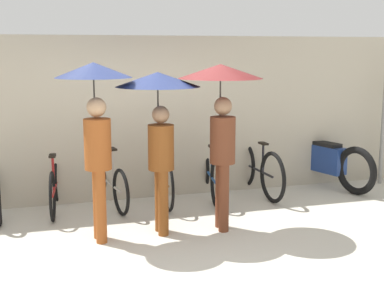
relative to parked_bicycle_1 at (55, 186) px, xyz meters
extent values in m
plane|color=beige|center=(1.17, -1.81, -0.36)|extent=(30.00, 30.00, 0.00)
cube|color=#B2A893|center=(1.17, 0.35, 0.88)|extent=(13.21, 0.12, 2.48)
torus|color=black|center=(0.05, 0.47, -0.02)|extent=(0.12, 0.68, 0.68)
torus|color=black|center=(-0.06, -0.48, -0.02)|extent=(0.12, 0.68, 0.68)
cylinder|color=maroon|center=(0.00, -0.01, -0.02)|extent=(0.14, 0.95, 0.04)
cylinder|color=maroon|center=(-0.02, -0.17, 0.22)|extent=(0.04, 0.04, 0.48)
cube|color=black|center=(-0.02, -0.17, 0.47)|extent=(0.11, 0.21, 0.03)
cylinder|color=maroon|center=(0.05, 0.47, 0.30)|extent=(0.04, 0.04, 0.64)
cylinder|color=maroon|center=(0.05, 0.47, 0.62)|extent=(0.44, 0.08, 0.03)
torus|color=black|center=(0.70, 0.58, -0.03)|extent=(0.15, 0.66, 0.66)
torus|color=black|center=(0.86, -0.49, -0.03)|extent=(0.15, 0.66, 0.66)
cylinder|color=#A59E93|center=(0.78, 0.05, -0.03)|extent=(0.20, 1.08, 0.04)
cylinder|color=#A59E93|center=(0.81, -0.14, 0.24)|extent=(0.04, 0.04, 0.53)
cube|color=black|center=(0.81, -0.14, 0.52)|extent=(0.12, 0.21, 0.03)
cylinder|color=#A59E93|center=(0.70, 0.58, 0.30)|extent=(0.04, 0.04, 0.67)
cylinder|color=#A59E93|center=(0.70, 0.58, 0.64)|extent=(0.44, 0.09, 0.03)
torus|color=black|center=(1.59, 0.55, 0.00)|extent=(0.08, 0.72, 0.72)
torus|color=black|center=(1.54, -0.49, 0.00)|extent=(0.08, 0.72, 0.72)
cylinder|color=brown|center=(1.57, 0.03, 0.00)|extent=(0.08, 1.03, 0.04)
cylinder|color=brown|center=(1.56, -0.15, 0.25)|extent=(0.04, 0.04, 0.51)
cube|color=black|center=(1.56, -0.15, 0.53)|extent=(0.10, 0.20, 0.03)
cylinder|color=brown|center=(1.59, 0.55, 0.36)|extent=(0.04, 0.04, 0.73)
cylinder|color=brown|center=(1.59, 0.55, 0.73)|extent=(0.44, 0.05, 0.03)
torus|color=black|center=(2.44, 0.57, -0.01)|extent=(0.17, 0.70, 0.71)
torus|color=black|center=(2.26, -0.48, -0.01)|extent=(0.17, 0.70, 0.71)
cylinder|color=#19478C|center=(2.35, 0.04, -0.01)|extent=(0.21, 1.05, 0.04)
cylinder|color=#19478C|center=(2.32, -0.14, 0.22)|extent=(0.04, 0.04, 0.47)
cube|color=black|center=(2.32, -0.14, 0.47)|extent=(0.12, 0.21, 0.03)
cylinder|color=#19478C|center=(2.44, 0.57, 0.35)|extent=(0.04, 0.04, 0.72)
cylinder|color=#19478C|center=(2.44, 0.57, 0.71)|extent=(0.44, 0.10, 0.03)
torus|color=black|center=(3.12, 0.50, 0.03)|extent=(0.09, 0.78, 0.78)
torus|color=black|center=(3.15, -0.52, 0.03)|extent=(0.09, 0.78, 0.78)
cylinder|color=black|center=(3.13, -0.01, 0.03)|extent=(0.07, 1.03, 0.04)
cylinder|color=black|center=(3.14, -0.19, 0.25)|extent=(0.04, 0.04, 0.44)
cube|color=black|center=(3.14, -0.19, 0.49)|extent=(0.10, 0.20, 0.03)
cylinder|color=black|center=(3.12, 0.50, 0.31)|extent=(0.04, 0.04, 0.56)
cylinder|color=black|center=(3.12, 0.50, 0.59)|extent=(0.44, 0.04, 0.03)
cylinder|color=#9E4C1E|center=(0.46, -1.49, 0.08)|extent=(0.13, 0.13, 0.88)
cylinder|color=#9E4C1E|center=(0.45, -1.31, 0.08)|extent=(0.13, 0.13, 0.88)
cylinder|color=#9E4C1E|center=(0.46, -1.40, 0.82)|extent=(0.32, 0.32, 0.60)
sphere|color=tan|center=(0.46, -1.40, 1.26)|extent=(0.23, 0.23, 0.23)
cylinder|color=#332D28|center=(0.45, -1.26, 1.22)|extent=(0.02, 0.02, 0.74)
cone|color=#19234C|center=(0.45, -1.26, 1.68)|extent=(0.91, 0.91, 0.18)
cylinder|color=brown|center=(1.23, -1.45, 0.05)|extent=(0.13, 0.13, 0.82)
cylinder|color=brown|center=(1.23, -1.27, 0.05)|extent=(0.13, 0.13, 0.82)
cylinder|color=brown|center=(1.23, -1.36, 0.74)|extent=(0.32, 0.32, 0.56)
sphere|color=#997051|center=(1.23, -1.36, 1.14)|extent=(0.21, 0.21, 0.21)
cylinder|color=#332D28|center=(1.23, -1.22, 1.12)|extent=(0.02, 0.02, 0.70)
cone|color=#19234C|center=(1.23, -1.22, 1.56)|extent=(1.05, 1.05, 0.18)
cylinder|color=brown|center=(2.00, -1.53, 0.07)|extent=(0.13, 0.13, 0.87)
cylinder|color=brown|center=(2.02, -1.35, 0.07)|extent=(0.13, 0.13, 0.87)
cylinder|color=brown|center=(2.01, -1.44, 0.80)|extent=(0.32, 0.32, 0.59)
sphere|color=#997051|center=(2.01, -1.44, 1.23)|extent=(0.23, 0.23, 0.23)
cylinder|color=#332D28|center=(2.02, -1.30, 1.20)|extent=(0.02, 0.02, 0.73)
cone|color=#591919|center=(2.02, -1.30, 1.65)|extent=(1.07, 1.07, 0.18)
torus|color=black|center=(4.25, 0.73, 0.03)|extent=(0.32, 0.78, 0.78)
torus|color=black|center=(4.61, -0.51, 0.03)|extent=(0.32, 0.78, 0.78)
cube|color=navy|center=(4.43, 0.11, 0.11)|extent=(0.43, 0.74, 0.44)
cube|color=black|center=(4.43, 0.11, 0.36)|extent=(0.35, 0.54, 0.06)
cylinder|color=#B2B2B7|center=(4.25, 0.73, 0.58)|extent=(0.57, 0.19, 0.03)
cylinder|color=gray|center=(5.44, 0.00, 0.78)|extent=(0.07, 0.07, 2.29)
camera|label=1|loc=(-0.27, -7.63, 1.93)|focal=50.00mm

